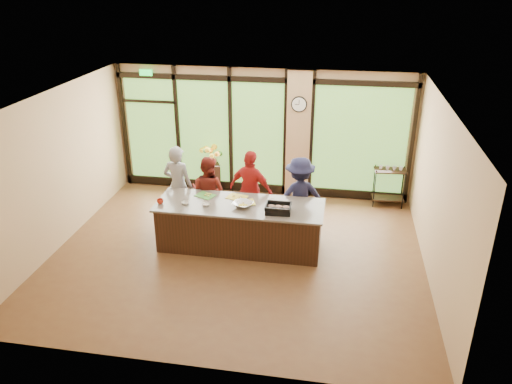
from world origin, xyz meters
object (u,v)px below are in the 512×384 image
at_px(roasting_pan, 278,210).
at_px(flower_stand, 212,178).
at_px(island_base, 240,227).
at_px(bar_cart, 389,182).
at_px(cook_left, 178,186).
at_px(cook_right, 299,196).

relative_size(roasting_pan, flower_stand, 0.64).
xyz_separation_m(island_base, bar_cart, (2.98, 2.45, 0.14)).
bearing_deg(roasting_pan, cook_left, 153.85).
distance_m(cook_right, roasting_pan, 1.04).
xyz_separation_m(island_base, cook_left, (-1.45, 0.72, 0.44)).
bearing_deg(flower_stand, roasting_pan, -76.64).
bearing_deg(cook_right, bar_cart, -159.75).
relative_size(cook_left, bar_cart, 1.83).
relative_size(cook_left, roasting_pan, 3.81).
xyz_separation_m(island_base, cook_right, (1.07, 0.78, 0.38)).
relative_size(cook_right, bar_cart, 1.70).
height_order(cook_right, flower_stand, cook_right).
relative_size(cook_right, flower_stand, 2.26).
height_order(cook_right, roasting_pan, cook_right).
height_order(roasting_pan, bar_cart, roasting_pan).
bearing_deg(cook_right, flower_stand, -57.36).
distance_m(island_base, cook_left, 1.68).
relative_size(cook_left, flower_stand, 2.43).
height_order(island_base, roasting_pan, roasting_pan).
distance_m(cook_right, flower_stand, 2.84).
height_order(cook_left, cook_right, cook_left).
xyz_separation_m(flower_stand, bar_cart, (4.16, -0.00, 0.21)).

